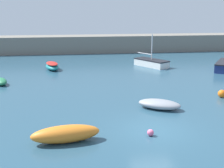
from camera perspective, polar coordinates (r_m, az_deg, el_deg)
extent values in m
cube|color=#284C60|center=(17.81, 7.73, -8.63)|extent=(120.00, 120.00, 0.20)
cube|color=slate|center=(46.91, -2.06, 7.38)|extent=(59.76, 3.72, 2.46)
ellipsoid|color=#287A4C|center=(29.07, -19.70, 0.46)|extent=(1.72, 2.31, 0.58)
ellipsoid|color=teal|center=(34.41, -10.89, 3.11)|extent=(1.94, 3.10, 0.63)
ellipsoid|color=red|center=(34.34, -10.92, 3.70)|extent=(1.75, 2.79, 0.24)
ellipsoid|color=orange|center=(16.16, -8.48, -9.01)|extent=(3.62, 1.57, 0.88)
ellipsoid|color=gray|center=(21.22, 8.66, -3.67)|extent=(3.17, 2.60, 0.63)
cube|color=white|center=(35.91, 7.22, 3.76)|extent=(3.50, 4.30, 0.69)
cube|color=black|center=(35.84, 7.24, 4.40)|extent=(3.57, 4.38, 0.12)
cylinder|color=silver|center=(35.63, 7.31, 6.66)|extent=(0.12, 0.12, 2.96)
cylinder|color=silver|center=(36.51, 5.99, 5.56)|extent=(1.26, 1.94, 0.09)
sphere|color=#EA668C|center=(16.93, 7.05, -8.81)|extent=(0.36, 0.36, 0.36)
sphere|color=orange|center=(24.96, 19.45, -1.67)|extent=(0.59, 0.59, 0.59)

